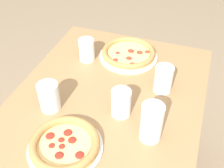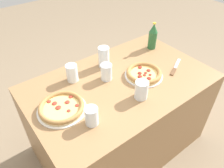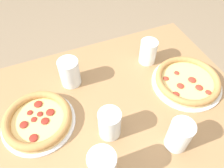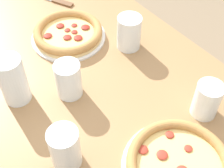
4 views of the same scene
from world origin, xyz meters
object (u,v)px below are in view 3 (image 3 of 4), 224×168
Objects in this scene: glass_cola at (71,73)px; pizza_veggie at (38,120)px; glass_orange_juice at (179,136)px; pizza_pepperoni at (188,81)px; glass_iced_tea at (110,124)px; glass_lemonade at (148,53)px.

pizza_veggie is at bearing 40.94° from glass_cola.
pizza_veggie is at bearing -31.87° from glass_orange_juice.
glass_orange_juice reaches higher than pizza_pepperoni.
glass_iced_tea is (-0.23, 0.13, 0.03)m from pizza_veggie.
glass_lemonade is at bearing 178.57° from glass_cola.
glass_orange_juice is (-0.19, 0.13, 0.00)m from glass_iced_tea.
glass_lemonade is (-0.30, -0.27, -0.00)m from glass_iced_tea.
pizza_veggie is 2.41× the size of glass_lemonade.
glass_iced_tea is (0.39, 0.08, 0.03)m from pizza_pepperoni.
glass_orange_juice is at bearing 75.39° from glass_lemonade.
glass_cola is at bearing -1.43° from glass_lemonade.
pizza_pepperoni is (-0.61, 0.05, -0.00)m from pizza_veggie.
glass_cola reaches higher than pizza_veggie.
glass_orange_juice is (0.19, 0.21, 0.04)m from pizza_pepperoni.
glass_iced_tea is 0.95× the size of glass_orange_juice.
glass_iced_tea is at bearing 11.59° from pizza_pepperoni.
glass_cola reaches higher than glass_lemonade.
glass_cola reaches higher than pizza_pepperoni.
glass_iced_tea is at bearing 149.57° from pizza_veggie.
glass_iced_tea is at bearing 101.68° from glass_cola.
pizza_pepperoni is 0.21m from glass_lemonade.
pizza_veggie is 0.50m from glass_orange_juice.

